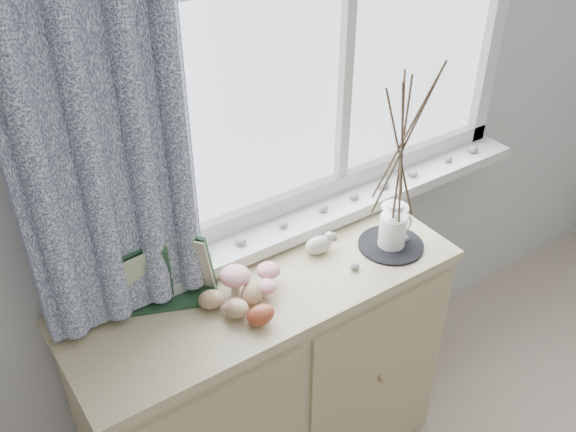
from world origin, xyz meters
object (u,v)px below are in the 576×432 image
at_px(botanical_book, 171,276).
at_px(twig_pitcher, 403,142).
at_px(toadstool_cluster, 249,280).
at_px(sideboard, 268,381).

xyz_separation_m(botanical_book, twig_pitcher, (0.69, -0.13, 0.26)).
bearing_deg(twig_pitcher, toadstool_cluster, 174.40).
distance_m(botanical_book, twig_pitcher, 0.75).
distance_m(sideboard, toadstool_cluster, 0.47).
xyz_separation_m(toadstool_cluster, twig_pitcher, (0.49, -0.07, 0.33)).
height_order(sideboard, botanical_book, botanical_book).
bearing_deg(toadstool_cluster, sideboard, 3.24).
relative_size(sideboard, botanical_book, 3.79).
relative_size(sideboard, toadstool_cluster, 5.47).
bearing_deg(twig_pitcher, botanical_book, 171.10).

